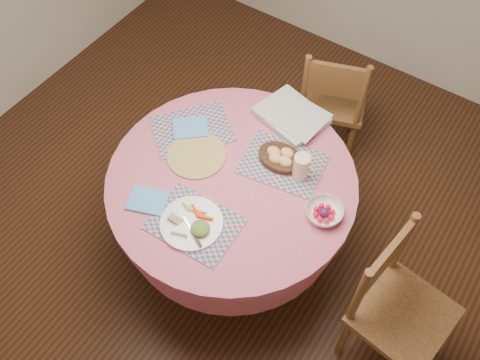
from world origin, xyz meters
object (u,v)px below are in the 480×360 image
object	(u,v)px
dining_table	(232,200)
dinner_plate	(192,224)
wicker_trivet	(196,155)
bread_bowl	(280,157)
chair_back	(332,100)
fruit_bowl	(324,213)
chair_right	(396,305)
latte_mug	(302,167)

from	to	relation	value
dining_table	dinner_plate	distance (m)	0.39
wicker_trivet	bread_bowl	bearing A→B (deg)	29.72
wicker_trivet	bread_bowl	size ratio (longest dim) A/B	1.30
chair_back	fruit_bowl	bearing A→B (deg)	94.23
dinner_plate	fruit_bowl	world-z (taller)	dinner_plate
chair_right	dinner_plate	bearing A→B (deg)	115.85
dining_table	dinner_plate	world-z (taller)	dinner_plate
latte_mug	wicker_trivet	bearing A→B (deg)	-159.26
latte_mug	fruit_bowl	bearing A→B (deg)	-33.65
bread_bowl	latte_mug	size ratio (longest dim) A/B	1.64
chair_back	wicker_trivet	xyz separation A→B (m)	(-0.28, -0.99, 0.29)
wicker_trivet	bread_bowl	distance (m)	0.42
dinner_plate	bread_bowl	size ratio (longest dim) A/B	1.27
latte_mug	fruit_bowl	world-z (taller)	latte_mug
chair_back	bread_bowl	distance (m)	0.85
wicker_trivet	latte_mug	world-z (taller)	latte_mug
dining_table	wicker_trivet	distance (m)	0.30
chair_back	wicker_trivet	distance (m)	1.07
wicker_trivet	latte_mug	distance (m)	0.54
dinner_plate	latte_mug	world-z (taller)	latte_mug
chair_right	wicker_trivet	xyz separation A→B (m)	(-1.17, 0.03, 0.27)
dining_table	dinner_plate	bearing A→B (deg)	-89.80
dining_table	bread_bowl	world-z (taller)	bread_bowl
latte_mug	fruit_bowl	size ratio (longest dim) A/B	0.62
dining_table	wicker_trivet	xyz separation A→B (m)	(-0.23, 0.02, 0.20)
dining_table	bread_bowl	xyz separation A→B (m)	(0.14, 0.23, 0.23)
dining_table	fruit_bowl	size ratio (longest dim) A/B	5.46
wicker_trivet	bread_bowl	xyz separation A→B (m)	(0.37, 0.21, 0.03)
chair_back	dinner_plate	xyz separation A→B (m)	(-0.05, -1.33, 0.31)
chair_back	fruit_bowl	xyz separation A→B (m)	(0.42, -0.94, 0.32)
dining_table	chair_right	xyz separation A→B (m)	(0.95, -0.01, -0.07)
chair_right	chair_back	bearing A→B (deg)	48.90
dinner_plate	dining_table	bearing A→B (deg)	90.20
chair_back	dining_table	bearing A→B (deg)	67.06
bread_bowl	dining_table	bearing A→B (deg)	-121.72
latte_mug	chair_right	bearing A→B (deg)	-17.82
chair_right	latte_mug	size ratio (longest dim) A/B	6.66
wicker_trivet	fruit_bowl	xyz separation A→B (m)	(0.70, 0.05, 0.02)
chair_right	fruit_bowl	bearing A→B (deg)	88.08
dinner_plate	wicker_trivet	bearing A→B (deg)	124.04
bread_bowl	fruit_bowl	world-z (taller)	bread_bowl
chair_right	chair_back	xyz separation A→B (m)	(-0.89, 1.02, -0.03)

